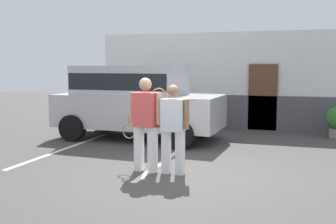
{
  "coord_description": "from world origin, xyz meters",
  "views": [
    {
      "loc": [
        2.07,
        -7.15,
        2.05
      ],
      "look_at": [
        -0.61,
        1.2,
        1.05
      ],
      "focal_mm": 43.54,
      "sensor_mm": 36.0,
      "label": 1
    }
  ],
  "objects": [
    {
      "name": "parked_suv",
      "position": [
        -2.28,
        3.38,
        1.15
      ],
      "size": [
        4.68,
        2.33,
        2.05
      ],
      "rotation": [
        0.0,
        0.0,
        -0.05
      ],
      "color": "#B7B7BC",
      "rests_on": "ground_plane"
    },
    {
      "name": "house_frontage",
      "position": [
        0.01,
        6.26,
        1.47
      ],
      "size": [
        9.09,
        0.4,
        3.13
      ],
      "color": "white",
      "rests_on": "ground_plane"
    },
    {
      "name": "ground_plane",
      "position": [
        0.0,
        0.0,
        0.0
      ],
      "size": [
        40.0,
        40.0,
        0.0
      ],
      "primitive_type": "plane",
      "color": "#423F3D"
    },
    {
      "name": "tennis_player_woman",
      "position": [
        -0.16,
        0.1,
        0.89
      ],
      "size": [
        0.77,
        0.28,
        1.69
      ],
      "rotation": [
        0.0,
        0.0,
        3.09
      ],
      "color": "white",
      "rests_on": "ground_plane"
    },
    {
      "name": "parking_stripe_0",
      "position": [
        -3.39,
        1.5,
        0.0
      ],
      "size": [
        0.12,
        4.4,
        0.01
      ],
      "primitive_type": "cube",
      "color": "silver",
      "rests_on": "ground_plane"
    },
    {
      "name": "tennis_player_man",
      "position": [
        -0.72,
        0.12,
        0.94
      ],
      "size": [
        0.91,
        0.34,
        1.82
      ],
      "rotation": [
        0.0,
        0.0,
        3.0
      ],
      "color": "white",
      "rests_on": "ground_plane"
    },
    {
      "name": "parking_stripe_1",
      "position": [
        -0.65,
        1.5,
        0.0
      ],
      "size": [
        0.12,
        4.4,
        0.01
      ],
      "primitive_type": "cube",
      "color": "silver",
      "rests_on": "ground_plane"
    }
  ]
}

